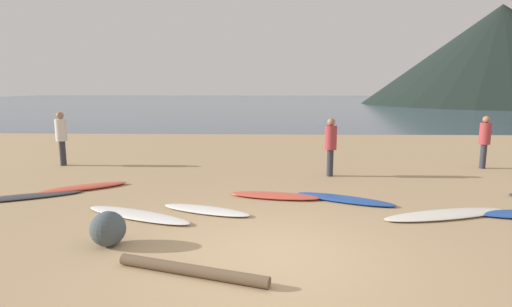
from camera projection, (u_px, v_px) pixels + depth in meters
ground_plane at (271, 154)px, 15.88m from camera, size 120.00×120.00×0.20m
ocean_water at (270, 101)px, 70.78m from camera, size 140.00×100.00×0.01m
headland_hill at (498, 55)px, 57.46m from camera, size 37.22×37.22×13.87m
surfboard_1 at (16, 197)px, 9.07m from camera, size 2.64×1.63×0.06m
surfboard_2 at (85, 187)px, 9.93m from camera, size 1.96×1.54×0.10m
surfboard_3 at (137, 215)px, 7.79m from camera, size 2.43×1.44×0.09m
surfboard_4 at (206, 210)px, 8.11m from camera, size 1.97×1.11×0.08m
surfboard_5 at (275, 196)px, 9.16m from camera, size 2.10×0.90×0.10m
surfboard_6 at (344, 199)px, 8.91m from camera, size 2.21×1.45×0.08m
surfboard_7 at (445, 214)px, 7.84m from camera, size 2.71×1.31×0.08m
person_0 at (61, 134)px, 12.79m from camera, size 0.34×0.34×1.70m
person_1 at (331, 142)px, 11.25m from camera, size 0.33×0.33×1.63m
person_2 at (485, 138)px, 12.33m from camera, size 0.33×0.33×1.61m
driftwood_log at (191, 270)px, 5.37m from camera, size 2.11×0.79×0.16m
beach_rock_near at (108, 229)px, 6.36m from camera, size 0.55×0.55×0.55m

